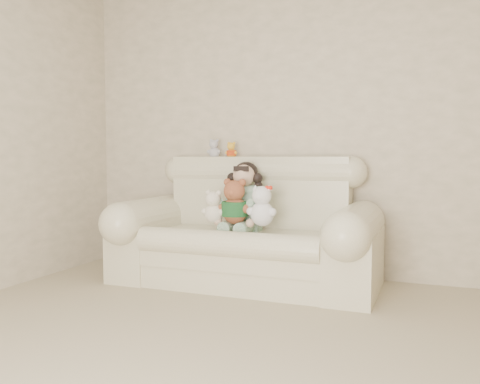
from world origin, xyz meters
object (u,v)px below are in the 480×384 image
at_px(seated_child, 244,196).
at_px(white_cat, 262,202).
at_px(brown_teddy, 235,197).
at_px(cream_teddy, 214,204).
at_px(sofa, 245,220).

relative_size(seated_child, white_cat, 1.56).
bearing_deg(brown_teddy, white_cat, 13.11).
relative_size(white_cat, cream_teddy, 1.19).
distance_m(brown_teddy, cream_teddy, 0.18).
distance_m(white_cat, cream_teddy, 0.40).
bearing_deg(sofa, seated_child, 111.99).
xyz_separation_m(seated_child, brown_teddy, (-0.00, -0.20, 0.00)).
xyz_separation_m(sofa, cream_teddy, (-0.21, -0.15, 0.14)).
bearing_deg(white_cat, cream_teddy, -179.96).
distance_m(brown_teddy, white_cat, 0.24).
relative_size(sofa, brown_teddy, 5.02).
xyz_separation_m(seated_child, cream_teddy, (-0.17, -0.23, -0.05)).
relative_size(sofa, seated_child, 3.64).
height_order(white_cat, cream_teddy, white_cat).
bearing_deg(cream_teddy, sofa, 32.08).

